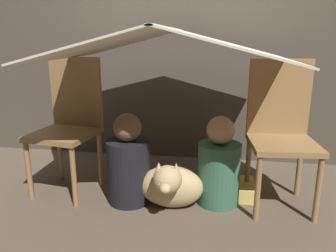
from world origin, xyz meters
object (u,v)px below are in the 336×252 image
Objects in this scene: chair_right at (281,128)px; person_front at (129,165)px; dog at (170,185)px; chair_left at (69,120)px; person_second at (219,167)px.

chair_right reaches higher than person_front.
person_front is 0.32m from dog.
chair_right is at bearing 8.55° from person_front.
chair_left is at bearing 164.41° from dog.
chair_left is 1.50m from chair_right.
chair_left is at bearing 175.73° from person_second.
chair_left is 2.27× the size of dog.
chair_left is at bearing 175.22° from chair_right.
chair_right is 1.06m from person_front.
chair_left is 1.14m from person_second.
chair_left is 0.57m from person_front.
person_front is (0.48, -0.15, -0.26)m from chair_left.
chair_right is 2.27× the size of dog.
person_second is at bearing -173.07° from chair_right.
chair_right is 1.55× the size of person_front.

